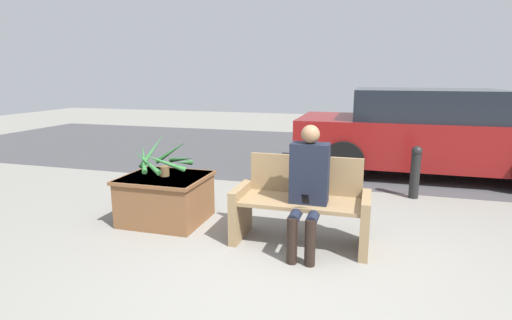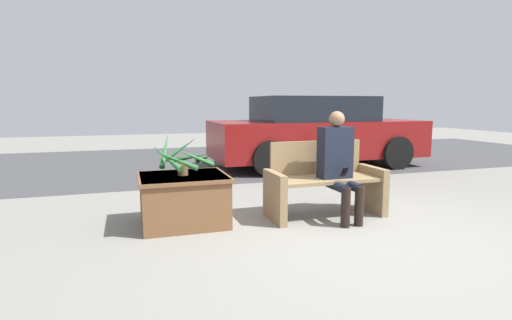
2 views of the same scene
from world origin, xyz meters
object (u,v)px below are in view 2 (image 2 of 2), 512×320
at_px(planter_box, 184,198).
at_px(potted_plant, 183,157).
at_px(bench, 324,182).
at_px(parked_car, 316,132).
at_px(person_seated, 338,160).
at_px(bollard_post, 337,157).

relative_size(planter_box, potted_plant, 1.35).
relative_size(bench, parked_car, 0.31).
relative_size(person_seated, potted_plant, 1.76).
height_order(planter_box, potted_plant, potted_plant).
height_order(planter_box, parked_car, parked_car).
bearing_deg(bench, potted_plant, 174.76).
distance_m(planter_box, bollard_post, 3.55).
distance_m(person_seated, planter_box, 1.87).
bearing_deg(bollard_post, person_seated, -119.21).
relative_size(planter_box, bollard_post, 1.28).
bearing_deg(parked_car, bollard_post, -102.15).
bearing_deg(parked_car, planter_box, -134.70).
relative_size(person_seated, parked_car, 0.28).
xyz_separation_m(person_seated, bollard_post, (1.23, 2.20, -0.30)).
relative_size(bench, person_seated, 1.10).
bearing_deg(bollard_post, parked_car, 77.85).
height_order(bench, person_seated, person_seated).
distance_m(bench, potted_plant, 1.75).
relative_size(person_seated, bollard_post, 1.67).
bearing_deg(bench, person_seated, -62.76).
height_order(person_seated, planter_box, person_seated).
bearing_deg(bollard_post, planter_box, -148.47).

